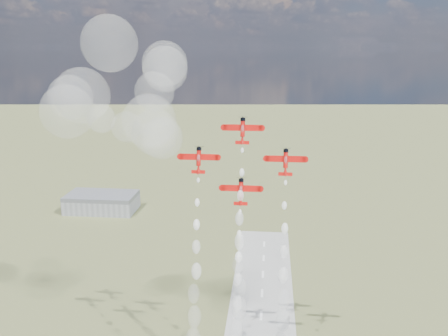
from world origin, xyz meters
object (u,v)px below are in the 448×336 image
hangar (102,202)px  plane_left (199,160)px  plane_right (286,162)px  plane_lead (243,130)px  plane_slot (241,191)px

hangar → plane_left: (98.20, -166.13, 73.52)m
plane_right → plane_left: bearing=180.0°
hangar → plane_right: (127.42, -166.13, 73.52)m
plane_lead → plane_left: plane_lead is taller
plane_lead → hangar: bearing=124.7°
hangar → plane_right: size_ratio=3.87×
hangar → plane_right: 221.90m
plane_lead → plane_slot: (0.00, -5.99, -19.56)m
plane_left → plane_right: (29.22, 0.00, 0.00)m
plane_left → plane_slot: size_ratio=1.00×
plane_lead → plane_right: (14.61, -3.00, -9.78)m
plane_slot → plane_right: bearing=11.6°
plane_lead → plane_right: plane_lead is taller
plane_lead → plane_left: bearing=-168.4°
plane_lead → plane_slot: bearing=-90.0°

